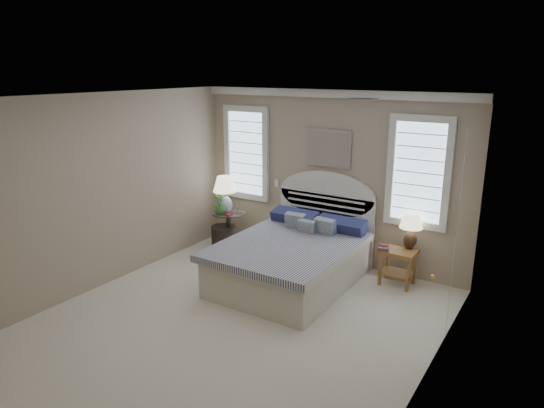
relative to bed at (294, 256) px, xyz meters
The scene contains 21 objects.
floor 1.51m from the bed, 90.00° to the right, with size 4.50×5.00×0.01m, color beige.
ceiling 2.74m from the bed, 90.00° to the right, with size 4.50×5.00×0.01m, color silver.
wall_back 1.42m from the bed, 90.00° to the left, with size 4.50×0.02×2.70m, color tan.
wall_left 2.85m from the bed, 147.06° to the right, with size 0.02×5.00×2.70m, color tan.
wall_right 2.85m from the bed, 32.94° to the right, with size 0.02×5.00×2.70m, color tan.
crown_molding 2.47m from the bed, 90.00° to the left, with size 4.50×0.08×0.12m, color silver.
hvac_vent 2.67m from the bed, 28.73° to the right, with size 0.30×0.20×0.02m, color #B2B2B2.
switch_plate 1.59m from the bed, 132.76° to the left, with size 0.08×0.01×0.12m, color silver.
window_left 2.22m from the bed, 146.59° to the left, with size 0.90×0.06×1.60m, color silver.
window_right 2.12m from the bed, 36.14° to the left, with size 0.90×0.06×1.60m, color silver.
painting 1.75m from the bed, 90.00° to the left, with size 0.74×0.04×0.58m, color silver.
closet_door 2.39m from the bed, ahead, with size 0.02×1.80×2.40m, color white.
bed is the anchor object (origin of this frame).
side_table_left 1.75m from the bed, 160.26° to the left, with size 0.56×0.56×0.63m.
nightstand_right 1.47m from the bed, 28.03° to the left, with size 0.50×0.40×0.53m.
floor_pot 1.80m from the bed, 162.92° to the left, with size 0.42×0.42×0.38m, color black.
lamp_left 1.89m from the bed, 161.65° to the left, with size 0.46×0.46×0.64m.
lamp_right 1.70m from the bed, 30.95° to the left, with size 0.43×0.43×0.53m.
potted_plant 1.82m from the bed, 165.03° to the left, with size 0.22×0.22×0.40m, color #29682F.
books_left 1.70m from the bed, 162.93° to the left, with size 0.19×0.15×0.02m.
books_right 1.27m from the bed, 26.48° to the left, with size 0.17×0.14×0.09m.
Camera 1 is at (3.25, -4.21, 3.00)m, focal length 32.00 mm.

